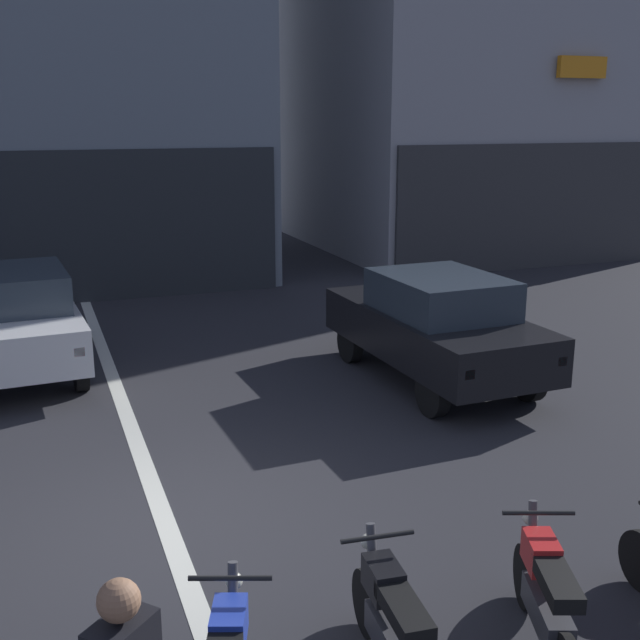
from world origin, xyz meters
The scene contains 6 objects.
ground_plane centered at (0.00, 0.00, 0.00)m, with size 120.00×120.00×0.00m, color #2B2B30.
lane_centre_line centered at (0.00, 6.00, 0.00)m, with size 0.20×18.00×0.01m, color silver.
car_white_crossing_near centered at (-1.33, 5.64, 0.89)m, with size 2.00×4.20×1.64m.
car_black_parked_kerbside centered at (4.54, 3.04, 0.89)m, with size 1.92×4.17×1.64m.
motorcycle_black_row_left_mid centered at (1.11, -2.66, 0.46)m, with size 0.55×1.67×0.98m.
motorcycle_red_row_centre centered at (2.32, -2.75, 0.46)m, with size 0.71×1.59×0.98m.
Camera 1 is at (-1.01, -6.94, 3.89)m, focal length 44.19 mm.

